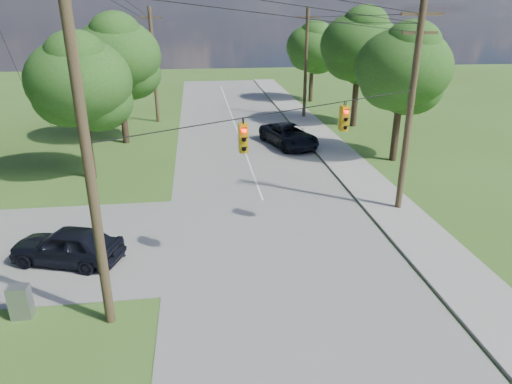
{
  "coord_description": "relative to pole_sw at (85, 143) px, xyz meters",
  "views": [
    {
      "loc": [
        -1.35,
        -12.83,
        9.82
      ],
      "look_at": [
        0.97,
        5.0,
        2.57
      ],
      "focal_mm": 32.0,
      "sensor_mm": 36.0,
      "label": 1
    }
  ],
  "objects": [
    {
      "name": "ground",
      "position": [
        4.6,
        -0.4,
        -6.23
      ],
      "size": [
        140.0,
        140.0,
        0.0
      ],
      "primitive_type": "plane",
      "color": "#3B5A1E",
      "rests_on": "ground"
    },
    {
      "name": "main_road",
      "position": [
        6.6,
        4.6,
        -6.21
      ],
      "size": [
        10.0,
        100.0,
        0.03
      ],
      "primitive_type": "cube",
      "color": "gray",
      "rests_on": "ground"
    },
    {
      "name": "sidewalk_east",
      "position": [
        13.3,
        4.6,
        -6.17
      ],
      "size": [
        2.6,
        100.0,
        0.12
      ],
      "primitive_type": "cube",
      "color": "gray",
      "rests_on": "ground"
    },
    {
      "name": "pole_sw",
      "position": [
        0.0,
        0.0,
        0.0
      ],
      "size": [
        2.0,
        0.32,
        12.0
      ],
      "color": "brown",
      "rests_on": "ground"
    },
    {
      "name": "pole_ne",
      "position": [
        13.5,
        7.6,
        -0.76
      ],
      "size": [
        2.0,
        0.32,
        10.5
      ],
      "color": "brown",
      "rests_on": "ground"
    },
    {
      "name": "pole_north_e",
      "position": [
        13.5,
        29.6,
        -1.1
      ],
      "size": [
        2.0,
        0.32,
        10.0
      ],
      "color": "brown",
      "rests_on": "ground"
    },
    {
      "name": "pole_north_w",
      "position": [
        -0.4,
        29.6,
        -1.1
      ],
      "size": [
        2.0,
        0.32,
        10.0
      ],
      "color": "brown",
      "rests_on": "ground"
    },
    {
      "name": "power_lines",
      "position": [
        6.1,
        11.14,
        2.93
      ],
      "size": [
        13.93,
        29.62,
        4.93
      ],
      "color": "black",
      "rests_on": "ground"
    },
    {
      "name": "traffic_signals",
      "position": [
        7.15,
        4.03,
        -0.73
      ],
      "size": [
        4.91,
        3.27,
        1.05
      ],
      "color": "#D09A0C",
      "rests_on": "ground"
    },
    {
      "name": "tree_w_near",
      "position": [
        -3.4,
        14.6,
        -0.3
      ],
      "size": [
        6.0,
        6.0,
        8.4
      ],
      "color": "#3C2B1E",
      "rests_on": "ground"
    },
    {
      "name": "tree_w_mid",
      "position": [
        -2.4,
        22.6,
        0.35
      ],
      "size": [
        6.4,
        6.4,
        9.22
      ],
      "color": "#3C2B1E",
      "rests_on": "ground"
    },
    {
      "name": "tree_w_far",
      "position": [
        -4.4,
        32.6,
        0.02
      ],
      "size": [
        6.0,
        6.0,
        8.73
      ],
      "color": "#3C2B1E",
      "rests_on": "ground"
    },
    {
      "name": "tree_e_near",
      "position": [
        16.6,
        15.6,
        0.02
      ],
      "size": [
        6.2,
        6.2,
        8.81
      ],
      "color": "#3C2B1E",
      "rests_on": "ground"
    },
    {
      "name": "tree_e_mid",
      "position": [
        17.1,
        25.6,
        0.68
      ],
      "size": [
        6.6,
        6.6,
        9.64
      ],
      "color": "#3C2B1E",
      "rests_on": "ground"
    },
    {
      "name": "tree_e_far",
      "position": [
        16.1,
        37.6,
        -0.31
      ],
      "size": [
        5.8,
        5.8,
        8.32
      ],
      "color": "#3C2B1E",
      "rests_on": "ground"
    },
    {
      "name": "car_cross_dark",
      "position": [
        -2.32,
        4.14,
        -5.42
      ],
      "size": [
        4.9,
        3.11,
        1.55
      ],
      "primitive_type": "imported",
      "rotation": [
        0.0,
        0.0,
        -1.87
      ],
      "color": "black",
      "rests_on": "cross_road"
    },
    {
      "name": "car_main_north",
      "position": [
        10.1,
        20.06,
        -5.39
      ],
      "size": [
        4.3,
        6.37,
        1.62
      ],
      "primitive_type": "imported",
      "rotation": [
        0.0,
        0.0,
        0.3
      ],
      "color": "black",
      "rests_on": "main_road"
    },
    {
      "name": "control_cabinet",
      "position": [
        -3.0,
        0.6,
        -5.62
      ],
      "size": [
        0.68,
        0.5,
        1.22
      ],
      "primitive_type": "cube",
      "rotation": [
        0.0,
        0.0,
        0.02
      ],
      "color": "gray",
      "rests_on": "ground"
    }
  ]
}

